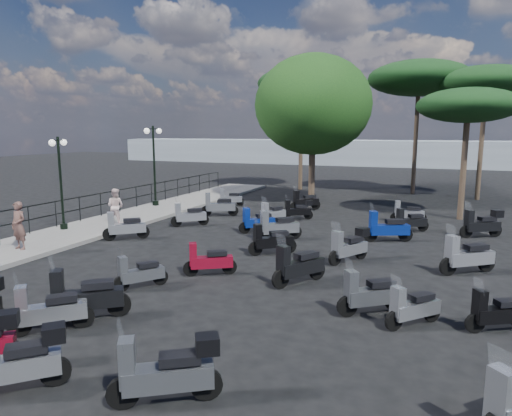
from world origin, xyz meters
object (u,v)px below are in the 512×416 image
at_px(scooter_2, 125,227).
at_px(broadleaf_tree, 313,105).
at_px(pine_2, 302,83).
at_px(scooter_11, 305,201).
at_px(scooter_19, 370,294).
at_px(pine_3, 468,106).
at_px(scooter_28, 482,224).
at_px(scooter_15, 271,241).
at_px(scooter_4, 219,206).
at_px(lamp_post_1, 60,177).
at_px(scooter_9, 258,221).
at_px(scooter_5, 230,198).
at_px(scooter_20, 298,266).
at_px(scooter_3, 189,216).
at_px(scooter_22, 387,228).
at_px(scooter_13, 49,311).
at_px(woman, 19,226).
at_px(scooter_26, 413,308).
at_px(scooter_8, 209,261).
at_px(scooter_25, 500,311).
at_px(scooter_29, 410,221).
at_px(scooter_12, 13,363).
at_px(pedestrian_far, 115,206).
at_px(scooter_17, 272,214).
at_px(scooter_21, 349,246).
at_px(pine_0, 419,79).
at_px(scooter_16, 298,210).
at_px(scooter_14, 139,274).
at_px(scooter_10, 278,227).
at_px(scooter_7, 85,297).
at_px(scooter_23, 408,213).

bearing_deg(scooter_2, broadleaf_tree, -62.47).
distance_m(scooter_2, pine_2, 18.79).
height_order(scooter_11, scooter_19, scooter_11).
bearing_deg(pine_3, scooter_28, -80.34).
bearing_deg(scooter_15, scooter_4, 1.39).
xyz_separation_m(lamp_post_1, scooter_2, (3.14, -0.09, -1.81)).
distance_m(scooter_9, scooter_28, 8.83).
distance_m(lamp_post_1, pine_3, 18.06).
xyz_separation_m(scooter_19, broadleaf_tree, (-5.58, 15.50, 5.11)).
xyz_separation_m(scooter_5, scooter_20, (7.39, -11.34, 0.09)).
height_order(scooter_3, scooter_22, scooter_22).
bearing_deg(scooter_22, scooter_13, 128.63).
height_order(scooter_5, broadleaf_tree, broadleaf_tree).
height_order(woman, scooter_26, woman).
height_order(scooter_8, scooter_25, scooter_8).
height_order(scooter_20, scooter_26, scooter_20).
relative_size(scooter_29, pine_3, 0.23).
height_order(scooter_19, pine_2, pine_2).
bearing_deg(scooter_12, scooter_20, -65.67).
relative_size(scooter_4, scooter_5, 1.14).
xyz_separation_m(pedestrian_far, scooter_17, (6.00, 3.41, -0.49)).
distance_m(scooter_21, pine_0, 19.03).
bearing_deg(scooter_16, pedestrian_far, 93.35).
relative_size(scooter_11, scooter_14, 1.09).
relative_size(woman, scooter_29, 1.18).
xyz_separation_m(scooter_10, scooter_12, (-0.43, -11.35, 0.00)).
height_order(scooter_3, scooter_12, scooter_12).
relative_size(scooter_2, scooter_22, 0.80).
xyz_separation_m(scooter_7, pine_2, (-2.16, 23.91, 6.87)).
bearing_deg(scooter_3, scooter_11, -72.32).
bearing_deg(scooter_7, scooter_25, -109.65).
xyz_separation_m(scooter_12, scooter_23, (4.81, 16.72, -0.07)).
bearing_deg(scooter_12, broadleaf_tree, -41.98).
distance_m(scooter_8, scooter_14, 2.06).
distance_m(pedestrian_far, pine_3, 16.44).
xyz_separation_m(scooter_12, scooter_15, (0.92, 9.32, -0.05)).
bearing_deg(scooter_12, pine_3, -65.08).
xyz_separation_m(lamp_post_1, scooter_5, (3.43, 8.76, -1.87)).
height_order(scooter_5, scooter_12, scooter_12).
bearing_deg(pedestrian_far, woman, 84.03).
bearing_deg(woman, scooter_28, 35.10).
bearing_deg(scooter_2, scooter_17, -81.13).
distance_m(lamp_post_1, scooter_23, 15.06).
height_order(scooter_9, pine_2, pine_2).
bearing_deg(scooter_17, scooter_16, -97.09).
bearing_deg(scooter_7, scooter_13, 127.15).
relative_size(pedestrian_far, scooter_17, 1.10).
relative_size(scooter_10, scooter_12, 1.10).
bearing_deg(scooter_22, scooter_8, 120.95).
bearing_deg(scooter_3, scooter_25, -162.13).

